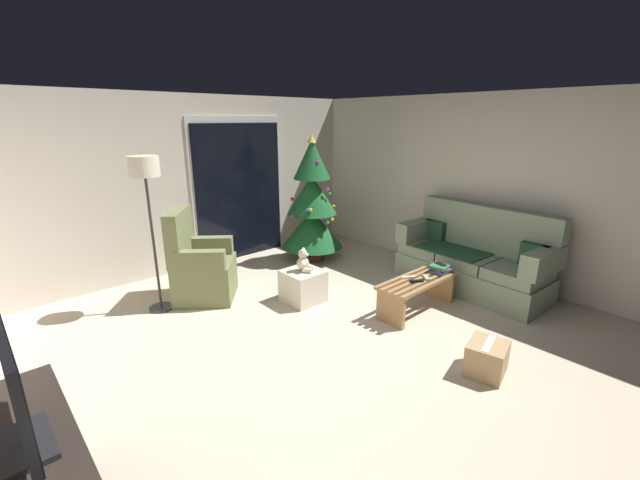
{
  "coord_description": "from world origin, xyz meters",
  "views": [
    {
      "loc": [
        -2.51,
        -2.5,
        2.16
      ],
      "look_at": [
        0.4,
        0.7,
        0.85
      ],
      "focal_mm": 22.53,
      "sensor_mm": 36.0,
      "label": 1
    }
  ],
  "objects_px": {
    "cell_phone": "(441,264)",
    "floor_lamp": "(146,182)",
    "remote_black": "(417,281)",
    "christmas_tree": "(312,206)",
    "remote_white": "(408,277)",
    "television": "(14,388)",
    "cardboard_box_taped_mid_floor": "(487,358)",
    "ottoman": "(303,286)",
    "book_stack": "(440,269)",
    "coffee_table": "(418,289)",
    "armchair": "(200,267)",
    "couch": "(474,259)",
    "teddy_bear_cream": "(304,262)",
    "remote_silver": "(426,277)"
  },
  "relations": [
    {
      "from": "cell_phone",
      "to": "armchair",
      "type": "height_order",
      "value": "armchair"
    },
    {
      "from": "coffee_table",
      "to": "cell_phone",
      "type": "xyz_separation_m",
      "value": [
        0.4,
        -0.04,
        0.23
      ]
    },
    {
      "from": "remote_white",
      "to": "ottoman",
      "type": "height_order",
      "value": "remote_white"
    },
    {
      "from": "floor_lamp",
      "to": "armchair",
      "type": "bearing_deg",
      "value": -4.55
    },
    {
      "from": "cardboard_box_taped_mid_floor",
      "to": "teddy_bear_cream",
      "type": "bearing_deg",
      "value": 96.34
    },
    {
      "from": "teddy_bear_cream",
      "to": "armchair",
      "type": "bearing_deg",
      "value": 133.5
    },
    {
      "from": "coffee_table",
      "to": "remote_white",
      "type": "relative_size",
      "value": 7.05
    },
    {
      "from": "remote_black",
      "to": "christmas_tree",
      "type": "xyz_separation_m",
      "value": [
        0.38,
        2.22,
        0.45
      ]
    },
    {
      "from": "remote_silver",
      "to": "remote_black",
      "type": "height_order",
      "value": "same"
    },
    {
      "from": "couch",
      "to": "teddy_bear_cream",
      "type": "bearing_deg",
      "value": 148.42
    },
    {
      "from": "couch",
      "to": "coffee_table",
      "type": "xyz_separation_m",
      "value": [
        -1.11,
        0.09,
        -0.13
      ]
    },
    {
      "from": "armchair",
      "to": "cardboard_box_taped_mid_floor",
      "type": "distance_m",
      "value": 3.35
    },
    {
      "from": "cardboard_box_taped_mid_floor",
      "to": "television",
      "type": "bearing_deg",
      "value": 167.23
    },
    {
      "from": "armchair",
      "to": "ottoman",
      "type": "height_order",
      "value": "armchair"
    },
    {
      "from": "armchair",
      "to": "remote_silver",
      "type": "bearing_deg",
      "value": -49.58
    },
    {
      "from": "remote_white",
      "to": "teddy_bear_cream",
      "type": "distance_m",
      "value": 1.25
    },
    {
      "from": "armchair",
      "to": "remote_black",
      "type": "bearing_deg",
      "value": -52.31
    },
    {
      "from": "remote_black",
      "to": "armchair",
      "type": "height_order",
      "value": "armchair"
    },
    {
      "from": "couch",
      "to": "remote_white",
      "type": "distance_m",
      "value": 1.2
    },
    {
      "from": "couch",
      "to": "cardboard_box_taped_mid_floor",
      "type": "xyz_separation_m",
      "value": [
        -1.67,
        -1.03,
        -0.26
      ]
    },
    {
      "from": "christmas_tree",
      "to": "cardboard_box_taped_mid_floor",
      "type": "bearing_deg",
      "value": -104.33
    },
    {
      "from": "remote_silver",
      "to": "book_stack",
      "type": "xyz_separation_m",
      "value": [
        0.3,
        0.01,
        0.03
      ]
    },
    {
      "from": "cardboard_box_taped_mid_floor",
      "to": "remote_white",
      "type": "bearing_deg",
      "value": 67.9
    },
    {
      "from": "book_stack",
      "to": "christmas_tree",
      "type": "height_order",
      "value": "christmas_tree"
    },
    {
      "from": "coffee_table",
      "to": "remote_white",
      "type": "bearing_deg",
      "value": 129.88
    },
    {
      "from": "remote_black",
      "to": "christmas_tree",
      "type": "relative_size",
      "value": 0.08
    },
    {
      "from": "couch",
      "to": "floor_lamp",
      "type": "relative_size",
      "value": 1.11
    },
    {
      "from": "remote_silver",
      "to": "couch",
      "type": "bearing_deg",
      "value": -143.76
    },
    {
      "from": "cell_phone",
      "to": "floor_lamp",
      "type": "relative_size",
      "value": 0.08
    },
    {
      "from": "coffee_table",
      "to": "armchair",
      "type": "distance_m",
      "value": 2.64
    },
    {
      "from": "remote_white",
      "to": "television",
      "type": "relative_size",
      "value": 0.19
    },
    {
      "from": "book_stack",
      "to": "teddy_bear_cream",
      "type": "height_order",
      "value": "teddy_bear_cream"
    },
    {
      "from": "couch",
      "to": "remote_white",
      "type": "relative_size",
      "value": 12.71
    },
    {
      "from": "television",
      "to": "floor_lamp",
      "type": "bearing_deg",
      "value": 58.65
    },
    {
      "from": "cell_phone",
      "to": "cardboard_box_taped_mid_floor",
      "type": "relative_size",
      "value": 0.34
    },
    {
      "from": "remote_silver",
      "to": "armchair",
      "type": "height_order",
      "value": "armchair"
    },
    {
      "from": "remote_silver",
      "to": "cell_phone",
      "type": "height_order",
      "value": "cell_phone"
    },
    {
      "from": "couch",
      "to": "television",
      "type": "height_order",
      "value": "television"
    },
    {
      "from": "remote_black",
      "to": "christmas_tree",
      "type": "bearing_deg",
      "value": 20.49
    },
    {
      "from": "cell_phone",
      "to": "book_stack",
      "type": "bearing_deg",
      "value": -134.61
    },
    {
      "from": "coffee_table",
      "to": "book_stack",
      "type": "distance_m",
      "value": 0.42
    },
    {
      "from": "remote_silver",
      "to": "television",
      "type": "bearing_deg",
      "value": 43.73
    },
    {
      "from": "cell_phone",
      "to": "teddy_bear_cream",
      "type": "height_order",
      "value": "teddy_bear_cream"
    },
    {
      "from": "cell_phone",
      "to": "ottoman",
      "type": "bearing_deg",
      "value": 152.79
    },
    {
      "from": "television",
      "to": "ottoman",
      "type": "relative_size",
      "value": 1.91
    },
    {
      "from": "cell_phone",
      "to": "television",
      "type": "distance_m",
      "value": 4.15
    },
    {
      "from": "television",
      "to": "ottoman",
      "type": "bearing_deg",
      "value": 27.48
    },
    {
      "from": "christmas_tree",
      "to": "television",
      "type": "distance_m",
      "value": 4.75
    },
    {
      "from": "remote_silver",
      "to": "teddy_bear_cream",
      "type": "distance_m",
      "value": 1.45
    },
    {
      "from": "book_stack",
      "to": "cardboard_box_taped_mid_floor",
      "type": "distance_m",
      "value": 1.45
    }
  ]
}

